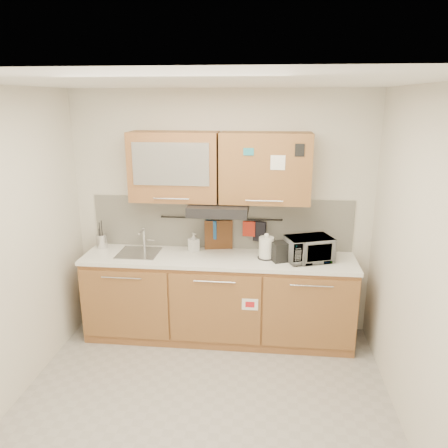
# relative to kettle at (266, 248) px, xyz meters

# --- Properties ---
(floor) EXTENTS (3.20, 3.20, 0.00)m
(floor) POSITION_rel_kettle_xyz_m (-0.49, -1.20, -1.03)
(floor) COLOR #9E9993
(floor) RESTS_ON ground
(ceiling) EXTENTS (3.20, 3.20, 0.00)m
(ceiling) POSITION_rel_kettle_xyz_m (-0.49, -1.20, 1.57)
(ceiling) COLOR white
(ceiling) RESTS_ON wall_back
(wall_back) EXTENTS (3.20, 0.00, 3.20)m
(wall_back) POSITION_rel_kettle_xyz_m (-0.49, 0.30, 0.27)
(wall_back) COLOR silver
(wall_back) RESTS_ON ground
(wall_right) EXTENTS (0.00, 3.00, 3.00)m
(wall_right) POSITION_rel_kettle_xyz_m (1.11, -1.20, 0.27)
(wall_right) COLOR silver
(wall_right) RESTS_ON ground
(base_cabinet) EXTENTS (2.80, 0.64, 0.88)m
(base_cabinet) POSITION_rel_kettle_xyz_m (-0.49, -0.01, -0.62)
(base_cabinet) COLOR #A96C3B
(base_cabinet) RESTS_ON floor
(countertop) EXTENTS (2.82, 0.62, 0.04)m
(countertop) POSITION_rel_kettle_xyz_m (-0.49, -0.01, -0.13)
(countertop) COLOR white
(countertop) RESTS_ON base_cabinet
(backsplash) EXTENTS (2.80, 0.02, 0.56)m
(backsplash) POSITION_rel_kettle_xyz_m (-0.49, 0.29, 0.17)
(backsplash) COLOR silver
(backsplash) RESTS_ON countertop
(upper_cabinets) EXTENTS (1.82, 0.37, 0.70)m
(upper_cabinets) POSITION_rel_kettle_xyz_m (-0.50, 0.13, 0.80)
(upper_cabinets) COLOR #A96C3B
(upper_cabinets) RESTS_ON wall_back
(range_hood) EXTENTS (0.60, 0.46, 0.10)m
(range_hood) POSITION_rel_kettle_xyz_m (-0.49, 0.05, 0.39)
(range_hood) COLOR black
(range_hood) RESTS_ON upper_cabinets
(sink) EXTENTS (0.42, 0.40, 0.26)m
(sink) POSITION_rel_kettle_xyz_m (-1.34, 0.01, -0.10)
(sink) COLOR silver
(sink) RESTS_ON countertop
(utensil_rail) EXTENTS (1.30, 0.02, 0.02)m
(utensil_rail) POSITION_rel_kettle_xyz_m (-0.49, 0.25, 0.23)
(utensil_rail) COLOR black
(utensil_rail) RESTS_ON backsplash
(utensil_crock) EXTENTS (0.13, 0.13, 0.30)m
(utensil_crock) POSITION_rel_kettle_xyz_m (-1.80, 0.15, -0.03)
(utensil_crock) COLOR silver
(utensil_crock) RESTS_ON countertop
(kettle) EXTENTS (0.19, 0.17, 0.27)m
(kettle) POSITION_rel_kettle_xyz_m (0.00, 0.00, 0.00)
(kettle) COLOR silver
(kettle) RESTS_ON countertop
(toaster) EXTENTS (0.30, 0.24, 0.20)m
(toaster) POSITION_rel_kettle_xyz_m (0.18, -0.04, -0.01)
(toaster) COLOR black
(toaster) RESTS_ON countertop
(microwave) EXTENTS (0.52, 0.44, 0.25)m
(microwave) POSITION_rel_kettle_xyz_m (0.42, -0.03, 0.02)
(microwave) COLOR #999999
(microwave) RESTS_ON countertop
(soap_bottle) EXTENTS (0.13, 0.13, 0.20)m
(soap_bottle) POSITION_rel_kettle_xyz_m (-0.78, 0.14, -0.01)
(soap_bottle) COLOR #999999
(soap_bottle) RESTS_ON countertop
(cutting_board) EXTENTS (0.30, 0.08, 0.37)m
(cutting_board) POSITION_rel_kettle_xyz_m (-0.52, 0.24, 0.03)
(cutting_board) COLOR brown
(cutting_board) RESTS_ON utensil_rail
(oven_mitt) EXTENTS (0.13, 0.06, 0.21)m
(oven_mitt) POSITION_rel_kettle_xyz_m (-0.60, 0.24, 0.11)
(oven_mitt) COLOR #1E518C
(oven_mitt) RESTS_ON utensil_rail
(dark_pouch) EXTENTS (0.14, 0.09, 0.22)m
(dark_pouch) POSITION_rel_kettle_xyz_m (-0.08, 0.24, 0.10)
(dark_pouch) COLOR black
(dark_pouch) RESTS_ON utensil_rail
(pot_holder) EXTENTS (0.13, 0.03, 0.16)m
(pot_holder) POSITION_rel_kettle_xyz_m (-0.19, 0.24, 0.13)
(pot_holder) COLOR #B12817
(pot_holder) RESTS_ON utensil_rail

